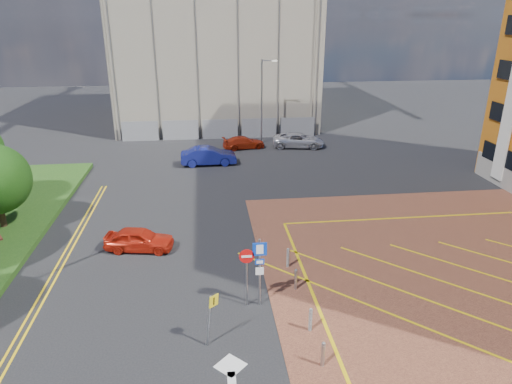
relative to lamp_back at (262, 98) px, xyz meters
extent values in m
plane|color=black|center=(-4.08, -28.00, -4.36)|extent=(140.00, 140.00, 0.00)
cylinder|color=#3D2B1C|center=(-17.58, -18.00, -3.16)|extent=(0.36, 0.36, 1.80)
cylinder|color=#9EA0A8|center=(-0.08, 0.00, -0.36)|extent=(0.16, 0.16, 8.00)
cylinder|color=#9EA0A8|center=(0.52, 0.00, 3.52)|extent=(1.20, 0.10, 0.10)
cube|color=silver|center=(1.12, 0.00, 3.49)|extent=(0.50, 0.15, 0.12)
cylinder|color=#9EA0A8|center=(-3.58, -27.00, -2.76)|extent=(0.10, 0.10, 3.20)
cube|color=#0A35B2|center=(-3.58, -27.03, -1.61)|extent=(0.60, 0.04, 0.60)
cube|color=white|center=(-3.58, -27.05, -1.61)|extent=(0.30, 0.02, 0.42)
cube|color=#0A35B2|center=(-3.58, -27.03, -2.21)|extent=(0.40, 0.04, 0.25)
cube|color=white|center=(-3.58, -27.05, -2.21)|extent=(0.28, 0.02, 0.14)
cube|color=white|center=(-3.58, -27.03, -2.66)|extent=(0.35, 0.04, 0.35)
cylinder|color=#9EA0A8|center=(-4.13, -27.00, -3.01)|extent=(0.08, 0.08, 2.70)
cylinder|color=red|center=(-4.13, -27.03, -1.91)|extent=(0.64, 0.04, 0.64)
cube|color=white|center=(-4.13, -27.05, -1.91)|extent=(0.44, 0.02, 0.10)
cylinder|color=#9EA0A8|center=(-5.80, -29.39, -3.26)|extent=(0.31, 0.08, 2.20)
cube|color=yellow|center=(-5.58, -29.42, -2.36)|extent=(0.38, 0.38, 0.49)
cylinder|color=#9EA0A8|center=(-1.78, -31.00, -3.89)|extent=(0.14, 0.14, 0.90)
cylinder|color=black|center=(-1.78, -29.00, -3.89)|extent=(0.14, 0.14, 0.90)
cylinder|color=#9EA0A8|center=(-1.78, -26.00, -3.89)|extent=(0.14, 0.14, 0.90)
cylinder|color=black|center=(-1.78, -24.00, -3.89)|extent=(0.14, 0.14, 0.90)
cube|color=gray|center=(-4.08, 12.00, 6.64)|extent=(21.20, 19.20, 22.00)
cube|color=gray|center=(-3.08, 2.00, -3.36)|extent=(21.60, 0.06, 2.00)
imported|color=red|center=(-9.39, -21.28, -3.74)|extent=(3.84, 2.03, 1.25)
imported|color=navy|center=(-5.42, -6.61, -3.60)|extent=(4.68, 1.74, 1.53)
imported|color=#9A220D|center=(-2.01, -1.94, -3.78)|extent=(4.21, 2.32, 1.16)
imported|color=silver|center=(3.24, -2.07, -3.68)|extent=(5.23, 3.07, 1.37)
camera|label=1|loc=(-5.66, -43.71, 7.49)|focal=32.00mm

